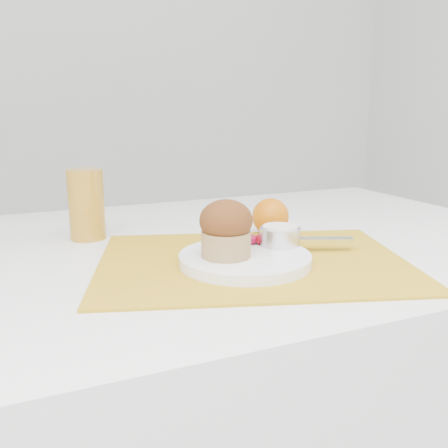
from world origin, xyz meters
name	(u,v)px	position (x,y,z in m)	size (l,w,h in m)	color
table	(230,419)	(0.00, 0.05, 0.38)	(1.20, 0.80, 0.75)	white
placemat	(253,261)	(-0.03, -0.09, 0.75)	(0.48, 0.35, 0.00)	gold
plate	(245,259)	(-0.05, -0.10, 0.76)	(0.20, 0.20, 0.02)	white
ramekin	(280,236)	(0.03, -0.08, 0.78)	(0.07, 0.07, 0.03)	silver
cream	(280,228)	(0.03, -0.08, 0.80)	(0.06, 0.06, 0.01)	white
raspberry_near	(252,239)	(-0.01, -0.06, 0.78)	(0.02, 0.02, 0.02)	#5D021A
raspberry_far	(261,239)	(0.00, -0.06, 0.78)	(0.02, 0.02, 0.02)	#55020B
butter_knife	(286,240)	(0.05, -0.07, 0.77)	(0.22, 0.02, 0.01)	silver
orange	(270,217)	(0.09, 0.06, 0.79)	(0.07, 0.07, 0.07)	orange
juice_glass	(86,204)	(-0.24, 0.16, 0.81)	(0.06, 0.06, 0.13)	#BD8523
muffin	(226,229)	(-0.08, -0.10, 0.81)	(0.09, 0.09, 0.09)	tan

